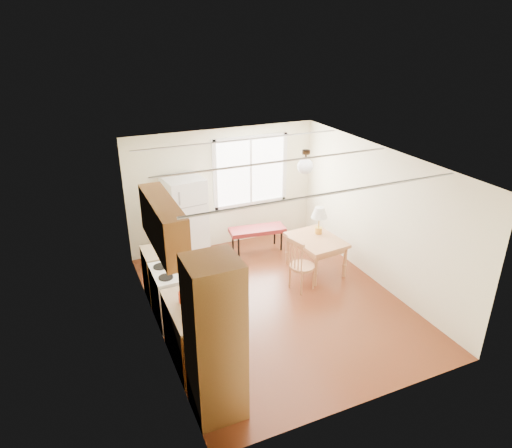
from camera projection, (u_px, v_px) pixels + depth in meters
room_shell at (277, 236)px, 7.33m from camera, size 4.60×5.60×2.62m
kitchen_run at (186, 302)px, 6.34m from camera, size 0.65×3.40×2.20m
window_unit at (251, 171)px, 9.50m from camera, size 1.64×0.05×1.51m
pendant_light at (305, 165)px, 7.53m from camera, size 0.26×0.26×0.40m
refrigerator at (185, 220)px, 8.88m from camera, size 0.79×0.79×1.73m
bench at (257, 231)px, 9.39m from camera, size 1.19×0.56×0.53m
dining_table at (316, 243)px, 8.61m from camera, size 0.90×1.15×0.67m
chair at (299, 262)px, 7.95m from camera, size 0.47×0.47×1.00m
table_lamp at (319, 215)px, 8.63m from camera, size 0.31×0.31×0.54m
coffee_maker at (191, 303)px, 6.00m from camera, size 0.19×0.23×0.33m
kettle at (182, 297)px, 6.19m from camera, size 0.11×0.11×0.22m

